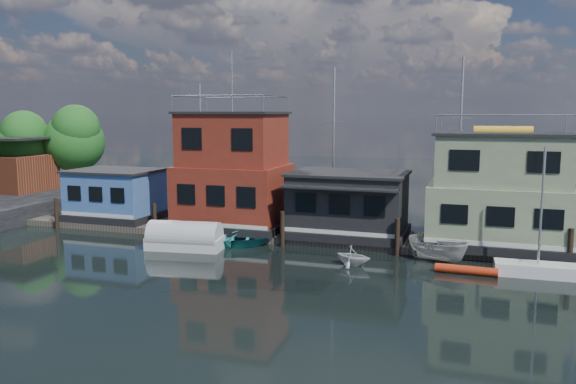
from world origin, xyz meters
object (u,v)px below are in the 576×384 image
(tarp_runabout, at_px, (185,238))
(red_kayak, at_px, (466,270))
(houseboat_red, at_px, (233,173))
(houseboat_blue, at_px, (116,195))
(houseboat_green, at_px, (500,193))
(dinghy_teal, at_px, (236,239))
(houseboat_dark, at_px, (348,204))
(motorboat, at_px, (438,249))
(day_sailer, at_px, (538,268))
(dinghy_white, at_px, (353,255))

(tarp_runabout, relative_size, red_kayak, 1.53)
(houseboat_red, bearing_deg, tarp_runabout, -99.06)
(houseboat_blue, distance_m, houseboat_green, 26.53)
(houseboat_red, relative_size, houseboat_green, 1.41)
(houseboat_red, height_order, dinghy_teal, houseboat_red)
(dinghy_teal, bearing_deg, red_kayak, -116.86)
(houseboat_red, xyz_separation_m, dinghy_teal, (1.74, -3.54, -3.67))
(houseboat_dark, height_order, dinghy_teal, houseboat_dark)
(houseboat_dark, relative_size, dinghy_teal, 1.77)
(houseboat_green, bearing_deg, dinghy_teal, -166.95)
(dinghy_teal, bearing_deg, motorboat, -108.42)
(houseboat_blue, height_order, houseboat_green, houseboat_green)
(motorboat, bearing_deg, day_sailer, -76.73)
(tarp_runabout, bearing_deg, dinghy_teal, 27.22)
(houseboat_green, xyz_separation_m, dinghy_white, (-7.49, -5.66, -3.01))
(houseboat_dark, height_order, tarp_runabout, houseboat_dark)
(dinghy_white, bearing_deg, red_kayak, -73.09)
(houseboat_dark, xyz_separation_m, dinghy_white, (1.51, -5.64, -1.87))
(tarp_runabout, bearing_deg, houseboat_blue, 140.36)
(tarp_runabout, bearing_deg, motorboat, -0.53)
(houseboat_red, bearing_deg, motorboat, -14.11)
(houseboat_blue, xyz_separation_m, red_kayak, (24.87, -5.48, -1.98))
(houseboat_dark, relative_size, red_kayak, 2.39)
(motorboat, distance_m, dinghy_white, 4.83)
(houseboat_green, bearing_deg, houseboat_blue, -180.00)
(houseboat_red, height_order, houseboat_green, houseboat_red)
(dinghy_teal, xyz_separation_m, dinghy_white, (7.77, -2.12, 0.11))
(motorboat, bearing_deg, dinghy_teal, 116.89)
(houseboat_red, distance_m, day_sailer, 19.72)
(houseboat_green, xyz_separation_m, dinghy_teal, (-15.26, -3.54, -3.12))
(houseboat_blue, bearing_deg, houseboat_red, 0.00)
(day_sailer, xyz_separation_m, red_kayak, (-3.43, -0.83, -0.17))
(houseboat_blue, height_order, red_kayak, houseboat_blue)
(dinghy_white, bearing_deg, day_sailer, -68.61)
(houseboat_green, height_order, red_kayak, houseboat_green)
(houseboat_dark, relative_size, day_sailer, 1.13)
(dinghy_white, bearing_deg, houseboat_dark, 30.19)
(houseboat_green, relative_size, dinghy_white, 4.06)
(tarp_runabout, bearing_deg, houseboat_green, 8.85)
(tarp_runabout, xyz_separation_m, motorboat, (14.66, 1.89, 0.02))
(day_sailer, height_order, dinghy_teal, day_sailer)
(houseboat_blue, bearing_deg, houseboat_green, 0.00)
(motorboat, relative_size, dinghy_white, 1.78)
(day_sailer, bearing_deg, houseboat_green, 109.01)
(houseboat_blue, height_order, day_sailer, day_sailer)
(day_sailer, bearing_deg, houseboat_red, 163.95)
(houseboat_blue, xyz_separation_m, dinghy_teal, (11.24, -3.54, -1.77))
(houseboat_red, distance_m, dinghy_teal, 5.39)
(houseboat_red, distance_m, houseboat_green, 17.01)
(dinghy_white, bearing_deg, motorboat, -47.87)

